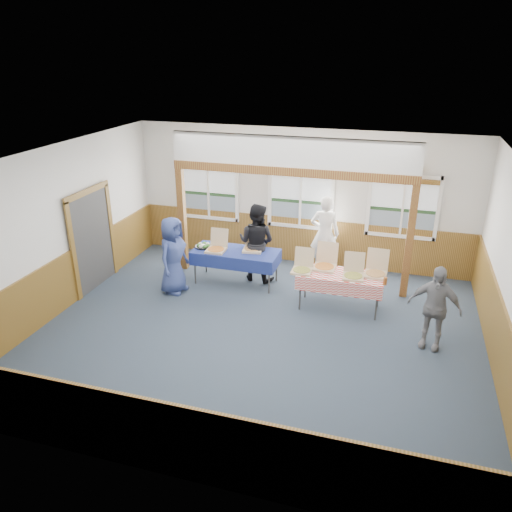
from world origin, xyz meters
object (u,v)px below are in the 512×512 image
at_px(table_right, 341,277).
at_px(woman_white, 325,234).
at_px(woman_black, 256,242).
at_px(person_grey, 434,308).
at_px(man_blue, 173,255).
at_px(table_left, 236,253).

distance_m(table_right, woman_white, 1.86).
bearing_deg(woman_black, person_grey, 163.54).
xyz_separation_m(woman_black, man_blue, (-1.49, -1.11, -0.05)).
bearing_deg(table_right, person_grey, -46.03).
xyz_separation_m(table_right, person_grey, (1.71, -0.92, 0.07)).
relative_size(table_left, woman_white, 1.06).
bearing_deg(woman_black, woman_white, -137.88).
height_order(table_right, man_blue, man_blue).
bearing_deg(person_grey, woman_black, 166.96).
bearing_deg(person_grey, woman_white, 143.87).
relative_size(table_left, woman_black, 1.09).
bearing_deg(woman_black, table_right, 165.76).
relative_size(man_blue, person_grey, 1.09).
xyz_separation_m(table_left, woman_white, (1.74, 1.20, 0.20)).
distance_m(table_left, woman_white, 2.12).
distance_m(table_right, woman_black, 2.17).
relative_size(woman_black, person_grey, 1.15).
height_order(table_right, woman_black, woman_black).
bearing_deg(man_blue, table_right, -78.02).
height_order(table_right, person_grey, person_grey).
relative_size(woman_white, woman_black, 1.03).
relative_size(table_right, person_grey, 1.18).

